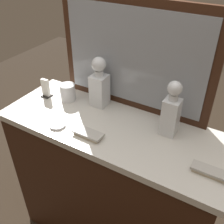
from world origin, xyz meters
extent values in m
cube|color=#381E11|center=(0.00, 0.00, 0.45)|extent=(1.13, 0.44, 0.91)
cube|color=silver|center=(0.00, 0.00, 0.93)|extent=(1.17, 0.45, 0.03)
cube|color=#381E11|center=(0.00, 0.21, 1.23)|extent=(0.82, 0.03, 0.57)
cube|color=gray|center=(0.00, 0.20, 1.23)|extent=(0.74, 0.01, 0.49)
cube|color=white|center=(-0.16, 0.13, 1.03)|extent=(0.08, 0.08, 0.18)
cube|color=#8C4C14|center=(-0.16, 0.13, 1.01)|extent=(0.07, 0.07, 0.14)
cylinder|color=white|center=(-0.16, 0.13, 1.13)|extent=(0.05, 0.05, 0.03)
sphere|color=white|center=(-0.16, 0.13, 1.18)|extent=(0.08, 0.08, 0.08)
cube|color=white|center=(0.26, 0.09, 1.04)|extent=(0.07, 0.07, 0.18)
cube|color=#8C4C14|center=(0.26, 0.09, 1.01)|extent=(0.06, 0.06, 0.13)
cylinder|color=white|center=(0.26, 0.09, 1.14)|extent=(0.04, 0.04, 0.03)
sphere|color=white|center=(0.26, 0.09, 1.19)|extent=(0.07, 0.07, 0.07)
cylinder|color=white|center=(-0.34, 0.08, 0.99)|extent=(0.08, 0.08, 0.10)
cylinder|color=silver|center=(-0.34, 0.08, 0.95)|extent=(0.08, 0.08, 0.01)
cube|color=#B7A88C|center=(-0.05, -0.13, 0.95)|extent=(0.13, 0.06, 0.01)
cube|color=#B7B5AD|center=(-0.05, -0.13, 0.96)|extent=(0.15, 0.06, 0.01)
cube|color=#B7A88C|center=(0.50, -0.08, 0.95)|extent=(0.14, 0.05, 0.01)
cube|color=#B7B5AD|center=(0.50, -0.08, 0.96)|extent=(0.16, 0.05, 0.01)
cylinder|color=silver|center=(-0.23, -0.14, 0.95)|extent=(0.08, 0.08, 0.01)
cube|color=black|center=(-0.47, 0.05, 0.95)|extent=(0.05, 0.05, 0.01)
cube|color=white|center=(-0.47, 0.05, 1.00)|extent=(0.05, 0.02, 0.11)
camera|label=1|loc=(0.53, -0.89, 1.74)|focal=42.24mm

